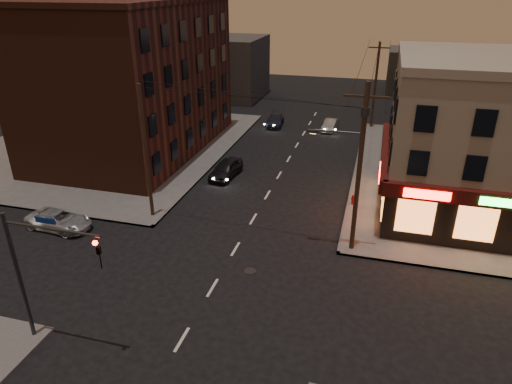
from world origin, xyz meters
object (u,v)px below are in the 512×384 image
(fire_hydrant, at_px, (353,199))
(sedan_mid, at_px, (330,125))
(sedan_far, at_px, (275,120))
(sedan_near, at_px, (226,169))
(suv_cross, at_px, (59,220))

(fire_hydrant, bearing_deg, sedan_mid, 102.07)
(sedan_far, relative_size, fire_hydrant, 5.69)
(sedan_near, relative_size, sedan_mid, 1.17)
(sedan_far, bearing_deg, sedan_near, -97.72)
(sedan_far, bearing_deg, sedan_mid, -7.67)
(suv_cross, xyz_separation_m, fire_hydrant, (18.31, 8.46, -0.06))
(sedan_near, xyz_separation_m, sedan_mid, (6.73, 15.30, -0.13))
(suv_cross, relative_size, sedan_mid, 1.23)
(sedan_mid, relative_size, sedan_far, 0.85)
(sedan_near, height_order, sedan_far, sedan_near)
(suv_cross, bearing_deg, fire_hydrant, -60.01)
(sedan_near, height_order, fire_hydrant, sedan_near)
(suv_cross, distance_m, sedan_mid, 30.16)
(suv_cross, height_order, sedan_near, sedan_near)
(sedan_mid, distance_m, fire_hydrant, 18.41)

